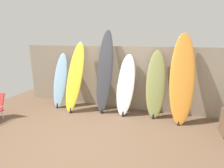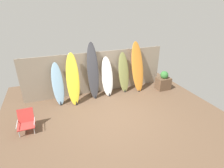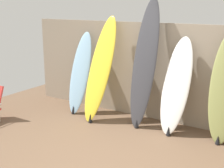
# 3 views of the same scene
# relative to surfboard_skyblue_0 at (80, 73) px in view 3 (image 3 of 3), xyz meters

# --- Properties ---
(ground) EXTENTS (7.68, 7.68, 0.00)m
(ground) POSITION_rel_surfboard_skyblue_0_xyz_m (1.69, -1.60, -0.78)
(ground) COLOR brown
(fence_back) EXTENTS (6.08, 0.11, 1.80)m
(fence_back) POSITION_rel_surfboard_skyblue_0_xyz_m (1.69, 0.40, 0.12)
(fence_back) COLOR gray
(fence_back) RESTS_ON ground
(surfboard_skyblue_0) EXTENTS (0.43, 0.60, 1.59)m
(surfboard_skyblue_0) POSITION_rel_surfboard_skyblue_0_xyz_m (0.00, 0.00, 0.00)
(surfboard_skyblue_0) COLOR #8CB7D6
(surfboard_skyblue_0) RESTS_ON ground
(surfboard_yellow_1) EXTENTS (0.59, 0.84, 1.93)m
(surfboard_yellow_1) POSITION_rel_surfboard_skyblue_0_xyz_m (0.57, -0.11, 0.17)
(surfboard_yellow_1) COLOR yellow
(surfboard_yellow_1) RESTS_ON ground
(surfboard_charcoal_2) EXTENTS (0.51, 0.62, 2.25)m
(surfboard_charcoal_2) POSITION_rel_surfboard_skyblue_0_xyz_m (1.40, 0.04, 0.33)
(surfboard_charcoal_2) COLOR #38383D
(surfboard_charcoal_2) RESTS_ON ground
(surfboard_white_3) EXTENTS (0.54, 0.64, 1.61)m
(surfboard_white_3) POSITION_rel_surfboard_skyblue_0_xyz_m (2.00, 0.03, 0.02)
(surfboard_white_3) COLOR white
(surfboard_white_3) RESTS_ON ground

